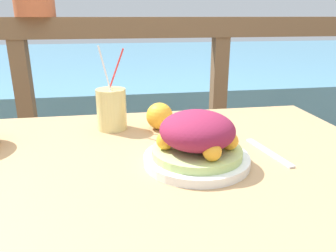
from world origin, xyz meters
The scene contains 7 objects.
patio_table centered at (0.00, 0.00, 0.62)m, with size 1.22×0.76×0.71m.
railing_fence centered at (0.00, 0.81, 0.74)m, with size 2.80×0.08×1.03m.
sea_backdrop centered at (0.00, 3.31, 0.28)m, with size 12.00×4.00×0.56m.
salad_plate centered at (0.12, -0.05, 0.76)m, with size 0.24×0.24×0.12m.
drink_glass centered at (-0.07, 0.23, 0.77)m, with size 0.09×0.09×0.25m.
fork centered at (0.31, -0.03, 0.71)m, with size 0.04×0.18×0.00m.
orange_near_basket centered at (0.07, 0.20, 0.75)m, with size 0.08×0.08×0.08m.
Camera 1 is at (-0.05, -0.72, 1.04)m, focal length 35.00 mm.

